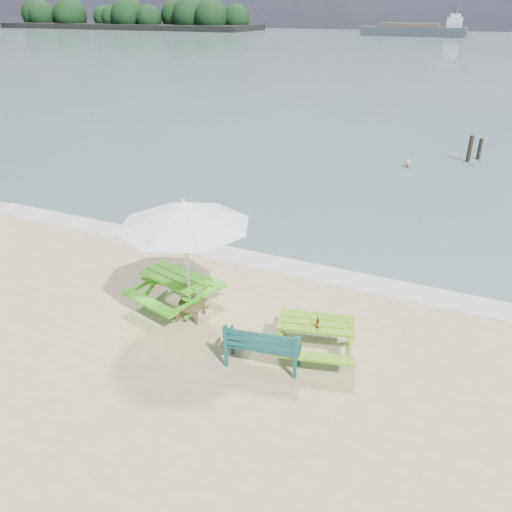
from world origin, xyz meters
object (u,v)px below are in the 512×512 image
at_px(patio_umbrella, 184,214).
at_px(swimmer, 406,178).
at_px(side_table, 191,310).
at_px(picnic_table_left, 175,292).
at_px(beer_bottle, 317,324).
at_px(picnic_table_right, 315,338).
at_px(park_bench, 263,353).

relative_size(patio_umbrella, swimmer, 1.90).
distance_m(side_table, patio_umbrella, 2.32).
distance_m(picnic_table_left, beer_bottle, 3.64).
height_order(picnic_table_right, patio_umbrella, patio_umbrella).
relative_size(park_bench, beer_bottle, 5.83).
relative_size(picnic_table_left, picnic_table_right, 1.11).
xyz_separation_m(picnic_table_right, side_table, (-2.93, 0.03, -0.15)).
height_order(side_table, patio_umbrella, patio_umbrella).
distance_m(beer_bottle, swimmer, 14.41).
distance_m(park_bench, side_table, 2.30).
distance_m(picnic_table_right, patio_umbrella, 3.65).
xyz_separation_m(park_bench, patio_umbrella, (-2.14, 0.84, 2.24)).
xyz_separation_m(beer_bottle, swimmer, (-0.57, 14.34, -1.30)).
xyz_separation_m(patio_umbrella, swimmer, (2.43, 14.16, -3.02)).
relative_size(picnic_table_right, park_bench, 1.30).
relative_size(park_bench, patio_umbrella, 0.47).
relative_size(picnic_table_left, beer_bottle, 8.39).
height_order(picnic_table_left, swimmer, picnic_table_left).
bearing_deg(picnic_table_left, swimmer, 77.76).
height_order(picnic_table_left, patio_umbrella, patio_umbrella).
bearing_deg(beer_bottle, picnic_table_left, 172.43).
bearing_deg(swimmer, beer_bottle, -87.71).
height_order(picnic_table_left, beer_bottle, beer_bottle).
relative_size(picnic_table_left, park_bench, 1.44).
height_order(patio_umbrella, beer_bottle, patio_umbrella).
bearing_deg(picnic_table_right, beer_bottle, -64.80).
distance_m(picnic_table_left, swimmer, 14.22).
bearing_deg(park_bench, beer_bottle, 37.32).
distance_m(picnic_table_left, patio_umbrella, 2.23).
bearing_deg(patio_umbrella, picnic_table_left, 153.15).
relative_size(park_bench, side_table, 2.36).
distance_m(patio_umbrella, swimmer, 14.68).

